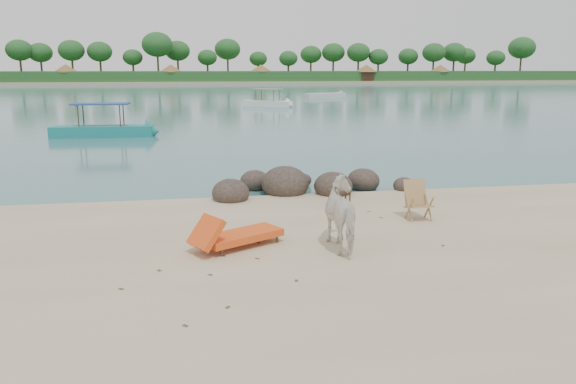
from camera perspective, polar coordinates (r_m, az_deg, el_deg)
name	(u,v)px	position (r m, az deg, el deg)	size (l,w,h in m)	color
water	(202,90)	(100.11, -8.69, 10.16)	(400.00, 400.00, 0.00)	#346869
far_shore	(195,81)	(180.06, -9.47, 11.07)	(420.00, 90.00, 1.40)	tan
far_scenery	(196,71)	(146.73, -9.28, 12.04)	(420.00, 18.00, 9.50)	#1E4C1E
boulders	(299,186)	(17.06, 1.14, 0.64)	(6.27, 2.81, 1.07)	#312921
cow	(346,216)	(11.63, 5.92, -2.40)	(0.78, 1.72, 1.45)	white
side_table	(340,199)	(15.27, 5.31, -0.73)	(0.56, 0.36, 0.45)	#312213
lounge_chair	(242,232)	(11.85, -4.72, -4.10)	(2.17, 0.76, 0.65)	#F24F1C
deck_chair	(419,202)	(14.17, 13.19, -0.99)	(0.61, 0.67, 0.96)	tan
boat_near	(101,109)	(33.21, -18.48, 8.03)	(6.20, 1.39, 3.02)	#197978
boat_mid	(267,92)	(57.38, -2.10, 10.15)	(5.87, 1.32, 2.86)	silver
boat_far	(325,95)	(74.73, 3.80, 9.84)	(6.39, 1.44, 0.74)	silver
dead_leaves	(294,262)	(10.99, 0.61, -7.15)	(8.13, 6.06, 0.00)	brown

